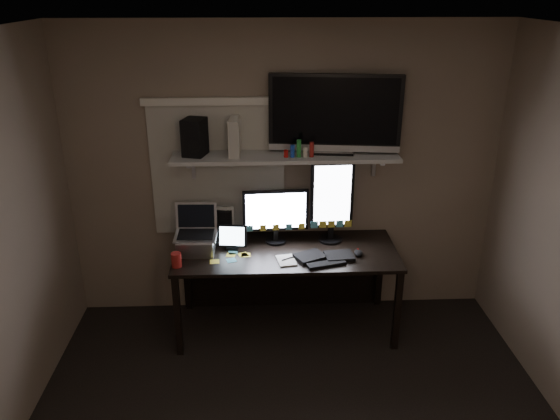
{
  "coord_description": "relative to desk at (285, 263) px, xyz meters",
  "views": [
    {
      "loc": [
        -0.22,
        -2.53,
        2.73
      ],
      "look_at": [
        -0.06,
        1.25,
        1.16
      ],
      "focal_mm": 35.0,
      "sensor_mm": 36.0,
      "label": 1
    }
  ],
  "objects": [
    {
      "name": "speaker",
      "position": [
        -0.71,
        0.1,
        1.07
      ],
      "size": [
        0.21,
        0.23,
        0.29
      ],
      "primitive_type": "cube",
      "rotation": [
        0.0,
        0.0,
        -0.28
      ],
      "color": "black",
      "rests_on": "wall_shelf"
    },
    {
      "name": "wall_shelf",
      "position": [
        0.0,
        0.08,
        0.91
      ],
      "size": [
        1.8,
        0.35,
        0.03
      ],
      "primitive_type": "cube",
      "color": "#AFAEAA",
      "rests_on": "back_wall"
    },
    {
      "name": "bottles",
      "position": [
        0.1,
        0.01,
        0.99
      ],
      "size": [
        0.22,
        0.11,
        0.14
      ],
      "primitive_type": null,
      "rotation": [
        0.0,
        0.0,
        -0.28
      ],
      "color": "#A50F0C",
      "rests_on": "wall_shelf"
    },
    {
      "name": "sticky_notes",
      "position": [
        -0.43,
        -0.24,
        0.18
      ],
      "size": [
        0.36,
        0.3,
        0.0
      ],
      "primitive_type": null,
      "rotation": [
        0.0,
        0.0,
        -0.23
      ],
      "color": "gold",
      "rests_on": "desk"
    },
    {
      "name": "monitor_landscape",
      "position": [
        -0.08,
        0.04,
        0.41
      ],
      "size": [
        0.54,
        0.09,
        0.47
      ],
      "primitive_type": "cube",
      "rotation": [
        0.0,
        0.0,
        0.06
      ],
      "color": "black",
      "rests_on": "desk"
    },
    {
      "name": "window_blinds",
      "position": [
        -0.55,
        0.24,
        0.75
      ],
      "size": [
        1.1,
        0.02,
        1.1
      ],
      "primitive_type": "cube",
      "color": "beige",
      "rests_on": "back_wall"
    },
    {
      "name": "monitor_portrait",
      "position": [
        0.38,
        0.05,
        0.53
      ],
      "size": [
        0.36,
        0.08,
        0.71
      ],
      "primitive_type": "cube",
      "rotation": [
        0.0,
        0.0,
        0.05
      ],
      "color": "black",
      "rests_on": "desk"
    },
    {
      "name": "laptop",
      "position": [
        -0.72,
        -0.12,
        0.36
      ],
      "size": [
        0.34,
        0.28,
        0.37
      ],
      "primitive_type": "cube",
      "rotation": [
        0.0,
        0.0,
        -0.03
      ],
      "color": "silver",
      "rests_on": "desk"
    },
    {
      "name": "desk",
      "position": [
        0.0,
        0.0,
        0.0
      ],
      "size": [
        1.8,
        0.75,
        0.73
      ],
      "color": "black",
      "rests_on": "floor"
    },
    {
      "name": "tv",
      "position": [
        0.39,
        0.12,
        1.24
      ],
      "size": [
        1.05,
        0.32,
        0.62
      ],
      "primitive_type": "cube",
      "rotation": [
        0.0,
        0.0,
        -0.13
      ],
      "color": "black",
      "rests_on": "wall_shelf"
    },
    {
      "name": "notepad",
      "position": [
        -0.01,
        -0.31,
        0.18
      ],
      "size": [
        0.17,
        0.21,
        0.01
      ],
      "primitive_type": "cube",
      "rotation": [
        0.0,
        0.0,
        0.17
      ],
      "color": "beige",
      "rests_on": "desk"
    },
    {
      "name": "keyboard",
      "position": [
        0.3,
        -0.27,
        0.19
      ],
      "size": [
        0.5,
        0.3,
        0.03
      ],
      "primitive_type": "cube",
      "rotation": [
        0.0,
        0.0,
        0.28
      ],
      "color": "black",
      "rests_on": "desk"
    },
    {
      "name": "tablet",
      "position": [
        -0.44,
        -0.07,
        0.28
      ],
      "size": [
        0.25,
        0.13,
        0.21
      ],
      "primitive_type": "cube",
      "rotation": [
        0.0,
        0.0,
        -0.14
      ],
      "color": "black",
      "rests_on": "desk"
    },
    {
      "name": "file_sorter",
      "position": [
        -0.55,
        0.11,
        0.33
      ],
      "size": [
        0.25,
        0.16,
        0.3
      ],
      "primitive_type": "cube",
      "rotation": [
        0.0,
        0.0,
        -0.25
      ],
      "color": "black",
      "rests_on": "desk"
    },
    {
      "name": "back_wall",
      "position": [
        0.0,
        0.25,
        0.7
      ],
      "size": [
        3.6,
        0.0,
        3.6
      ],
      "primitive_type": "plane",
      "rotation": [
        1.57,
        0.0,
        0.0
      ],
      "color": "#706150",
      "rests_on": "floor"
    },
    {
      "name": "mouse",
      "position": [
        0.57,
        -0.22,
        0.2
      ],
      "size": [
        0.08,
        0.11,
        0.04
      ],
      "primitive_type": "ellipsoid",
      "rotation": [
        0.0,
        0.0,
        -0.08
      ],
      "color": "black",
      "rests_on": "desk"
    },
    {
      "name": "ceiling",
      "position": [
        0.0,
        -1.55,
        1.95
      ],
      "size": [
        3.6,
        3.6,
        0.0
      ],
      "primitive_type": "plane",
      "rotation": [
        3.14,
        0.0,
        0.0
      ],
      "color": "silver",
      "rests_on": "back_wall"
    },
    {
      "name": "cup",
      "position": [
        -0.85,
        -0.36,
        0.23
      ],
      "size": [
        0.08,
        0.08,
        0.11
      ],
      "primitive_type": "cylinder",
      "rotation": [
        0.0,
        0.0,
        0.07
      ],
      "color": "maroon",
      "rests_on": "desk"
    },
    {
      "name": "game_console",
      "position": [
        -0.4,
        0.1,
        1.07
      ],
      "size": [
        0.09,
        0.25,
        0.29
      ],
      "primitive_type": "cube",
      "rotation": [
        0.0,
        0.0,
        -0.07
      ],
      "color": "beige",
      "rests_on": "wall_shelf"
    }
  ]
}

